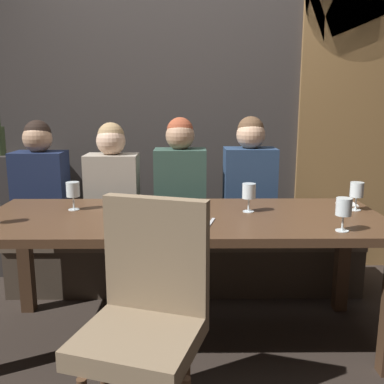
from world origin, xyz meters
name	(u,v)px	position (x,y,z in m)	size (l,w,h in m)	color
ground	(184,337)	(0.00, 0.00, 0.00)	(9.00, 9.00, 0.00)	black
back_wall_tiled	(185,83)	(0.00, 1.22, 1.50)	(6.00, 0.12, 3.00)	#383330
arched_door	(357,100)	(1.35, 1.15, 1.36)	(0.90, 0.05, 2.55)	olive
dining_table	(184,231)	(0.00, 0.00, 0.65)	(2.20, 0.84, 0.74)	#412B1C
banquette_bench	(185,258)	(0.00, 0.70, 0.23)	(2.50, 0.44, 0.45)	#40352A
chair_near_side	(147,307)	(-0.14, -0.72, 0.56)	(0.55, 0.55, 0.98)	#4C3321
diner_redhead	(40,179)	(-1.02, 0.71, 0.82)	(0.36, 0.24, 0.78)	#192342
diner_bearded	(112,181)	(-0.51, 0.68, 0.81)	(0.36, 0.24, 0.77)	#9E9384
diner_far_end	(180,178)	(-0.03, 0.70, 0.83)	(0.36, 0.24, 0.80)	#2D473D
diner_near_end	(250,177)	(0.46, 0.69, 0.83)	(0.36, 0.24, 0.81)	navy
wine_bottle_pale_label	(0,140)	(-1.42, 1.03, 1.07)	(0.08, 0.08, 0.33)	#384728
wine_glass_near_right	(357,191)	(0.99, 0.11, 0.85)	(0.08, 0.08, 0.16)	silver
wine_glass_end_right	(249,192)	(0.37, 0.08, 0.85)	(0.08, 0.08, 0.16)	silver
wine_glass_far_right	(344,208)	(0.77, -0.30, 0.85)	(0.08, 0.08, 0.16)	silver
wine_glass_center_back	(73,191)	(-0.64, 0.13, 0.85)	(0.08, 0.08, 0.16)	silver
espresso_cup	(118,205)	(-0.38, 0.13, 0.77)	(0.12, 0.12, 0.06)	white
dessert_plate	(184,222)	(0.00, -0.18, 0.75)	(0.19, 0.19, 0.05)	white
fork_on_table	(211,223)	(0.14, -0.16, 0.74)	(0.02, 0.17, 0.01)	silver
folded_napkin	(347,204)	(0.99, 0.23, 0.74)	(0.11, 0.10, 0.01)	silver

